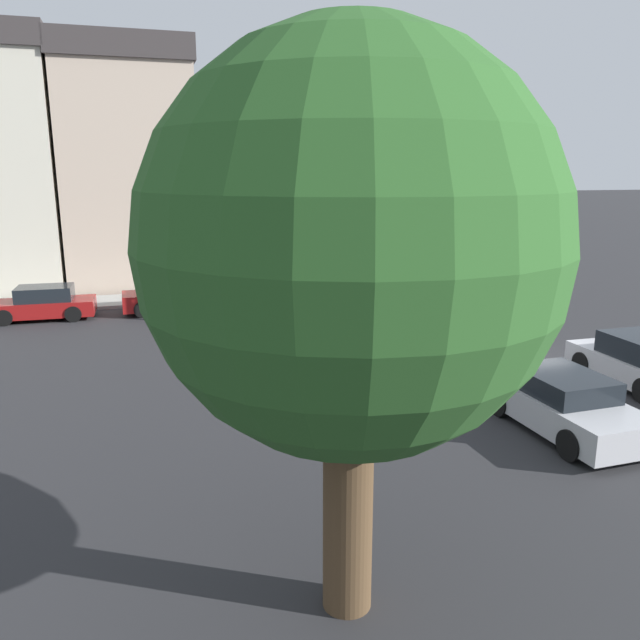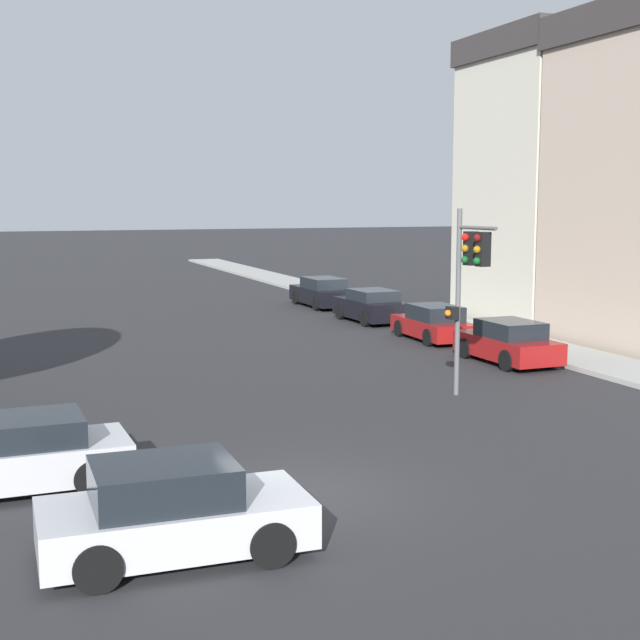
{
  "view_description": "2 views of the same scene",
  "coord_description": "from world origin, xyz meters",
  "views": [
    {
      "loc": [
        -16.29,
        11.4,
        5.99
      ],
      "look_at": [
        3.61,
        5.48,
        1.0
      ],
      "focal_mm": 35.0,
      "sensor_mm": 36.0,
      "label": 1
    },
    {
      "loc": [
        -5.24,
        -14.93,
        5.35
      ],
      "look_at": [
        2.53,
        5.34,
        2.43
      ],
      "focal_mm": 50.0,
      "sensor_mm": 36.0,
      "label": 2
    }
  ],
  "objects": [
    {
      "name": "crossing_car_1",
      "position": [
        -2.71,
        -2.11,
        0.7
      ],
      "size": [
        4.05,
        2.04,
        1.48
      ],
      "rotation": [
        0.0,
        0.0,
        -0.02
      ],
      "color": "#B7B7BC",
      "rests_on": "ground_plane"
    },
    {
      "name": "street_tree",
      "position": [
        -9.05,
        8.85,
        5.06
      ],
      "size": [
        5.27,
        5.27,
        7.73
      ],
      "color": "#4C3823",
      "rests_on": "ground_plane"
    },
    {
      "name": "ground_plane",
      "position": [
        0.0,
        0.0,
        0.0
      ],
      "size": [
        300.0,
        300.0,
        0.0
      ],
      "primitive_type": "plane",
      "color": "#28282B"
    },
    {
      "name": "parked_car_1",
      "position": [
        11.01,
        15.2,
        0.65
      ],
      "size": [
        1.94,
        4.19,
        1.37
      ],
      "rotation": [
        0.0,
        0.0,
        1.55
      ],
      "color": "maroon",
      "rests_on": "ground_plane"
    },
    {
      "name": "parked_car_0",
      "position": [
        10.98,
        9.99,
        0.68
      ],
      "size": [
        1.9,
        4.1,
        1.43
      ],
      "rotation": [
        0.0,
        0.0,
        1.58
      ],
      "color": "maroon",
      "rests_on": "ground_plane"
    },
    {
      "name": "crossing_car_0",
      "position": [
        -4.78,
        2.0,
        0.67
      ],
      "size": [
        4.22,
        2.05,
        1.39
      ],
      "rotation": [
        0.0,
        0.0,
        3.16
      ],
      "color": "#B7B7BC",
      "rests_on": "ground_plane"
    },
    {
      "name": "traffic_signal",
      "position": [
        6.97,
        5.82,
        3.52
      ],
      "size": [
        0.68,
        1.76,
        5.14
      ],
      "rotation": [
        0.0,
        0.0,
        3.24
      ],
      "color": "#515456",
      "rests_on": "ground_plane"
    },
    {
      "name": "rowhouse_backdrop",
      "position": [
        19.08,
        14.81,
        6.19
      ],
      "size": [
        8.12,
        13.42,
        12.41
      ],
      "color": "#BCA893",
      "rests_on": "ground_plane"
    }
  ]
}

